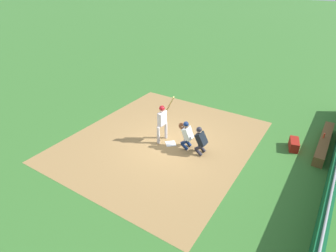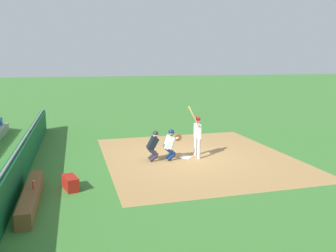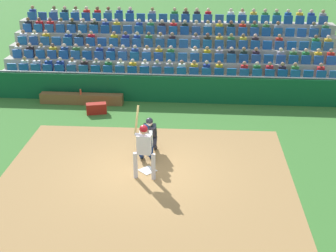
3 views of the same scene
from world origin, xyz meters
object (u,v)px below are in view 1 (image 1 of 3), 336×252
at_px(dugout_bench, 324,143).
at_px(water_bottle_on_bench, 324,136).
at_px(catcher_crouching, 187,133).
at_px(home_plate_marker, 171,144).
at_px(home_plate_umpire, 200,139).
at_px(equipment_duffel_bag, 294,144).
at_px(batter_at_plate, 162,119).

xyz_separation_m(dugout_bench, water_bottle_on_bench, (-0.00, 0.08, 0.34)).
height_order(catcher_crouching, dugout_bench, catcher_crouching).
relative_size(home_plate_marker, water_bottle_on_bench, 1.89).
distance_m(home_plate_umpire, equipment_duffel_bag, 4.18).
height_order(home_plate_umpire, dugout_bench, home_plate_umpire).
bearing_deg(water_bottle_on_bench, home_plate_umpire, 128.98).
distance_m(dugout_bench, water_bottle_on_bench, 0.35).
bearing_deg(dugout_bench, home_plate_umpire, 128.47).
height_order(catcher_crouching, equipment_duffel_bag, catcher_crouching).
bearing_deg(home_plate_marker, dugout_bench, -58.52).
relative_size(catcher_crouching, dugout_bench, 0.37).
bearing_deg(home_plate_umpire, dugout_bench, -51.53).
bearing_deg(home_plate_marker, water_bottle_on_bench, -58.17).
distance_m(home_plate_marker, batter_at_plate, 1.18).
xyz_separation_m(catcher_crouching, equipment_duffel_bag, (2.51, -3.96, -0.51)).
distance_m(catcher_crouching, home_plate_umpire, 0.71).
distance_m(batter_at_plate, home_plate_umpire, 1.94).
height_order(batter_at_plate, equipment_duffel_bag, batter_at_plate).
height_order(home_plate_umpire, water_bottle_on_bench, home_plate_umpire).
xyz_separation_m(catcher_crouching, home_plate_umpire, (-0.06, -0.70, -0.03)).
bearing_deg(catcher_crouching, water_bottle_on_bench, -55.68).
height_order(batter_at_plate, catcher_crouching, batter_at_plate).
bearing_deg(home_plate_umpire, batter_at_plate, 91.10).
bearing_deg(home_plate_marker, equipment_duffel_bag, -60.49).
bearing_deg(equipment_duffel_bag, home_plate_marker, 104.03).
distance_m(water_bottle_on_bench, equipment_duffel_bag, 1.36).
relative_size(batter_at_plate, home_plate_umpire, 1.75).
distance_m(home_plate_marker, home_plate_umpire, 1.58).
relative_size(dugout_bench, water_bottle_on_bench, 15.23).
bearing_deg(water_bottle_on_bench, catcher_crouching, 124.32).
distance_m(dugout_bench, equipment_duffel_bag, 1.38).
distance_m(home_plate_marker, dugout_bench, 6.75).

